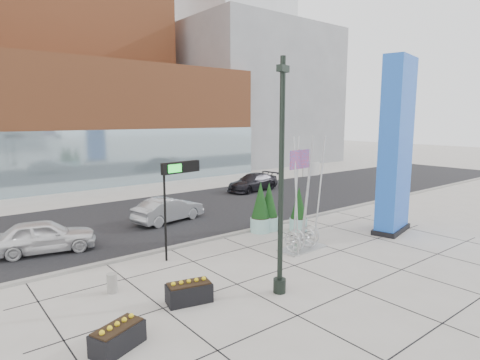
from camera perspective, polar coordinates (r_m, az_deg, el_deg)
ground at (r=16.98m, az=2.86°, el=-11.87°), size 160.00×160.00×0.00m
street_asphalt at (r=25.02m, az=-12.54°, el=-5.24°), size 80.00×12.00×0.02m
curb_edge at (r=19.97m, az=-4.84°, el=-8.51°), size 80.00×0.30×0.12m
tower_podium at (r=40.56m, az=-22.26°, el=7.46°), size 34.00×10.00×11.00m
tower_glass_front at (r=36.16m, az=-19.81°, el=2.74°), size 34.00×0.60×5.00m
building_grey_parking at (r=57.19m, az=1.21°, el=11.82°), size 20.00×18.00×18.00m
blue_pylon at (r=22.32m, az=21.28°, el=4.07°), size 2.93×1.80×9.07m
lamp_post at (r=13.50m, az=5.83°, el=-2.94°), size 0.54×0.44×7.95m
public_art_sculpture at (r=18.67m, az=8.96°, el=-5.63°), size 2.35×1.24×5.23m
concrete_bollard at (r=14.98m, az=-17.74°, el=-13.78°), size 0.35×0.35×0.68m
overhead_street_sign at (r=17.10m, az=-8.65°, el=0.56°), size 1.96×0.45×4.16m
round_planter_east at (r=21.75m, az=8.35°, el=-4.22°), size 0.95×0.95×2.38m
round_planter_mid at (r=21.24m, az=2.93°, el=-4.03°), size 1.08×1.08×2.70m
round_planter_west at (r=21.64m, az=4.12°, el=-3.92°), size 1.04×1.04×2.61m
box_planter_north at (r=13.73m, az=-7.26°, el=-15.46°), size 1.58×1.05×0.80m
box_planter_south at (r=11.67m, az=-16.99°, el=-20.49°), size 1.56×1.16×0.77m
car_white_west at (r=20.14m, az=-26.11°, el=-7.22°), size 4.65×2.72×1.49m
car_silver_mid at (r=23.73m, az=-10.12°, el=-4.19°), size 4.54×2.33×1.43m
car_dark_east at (r=33.25m, az=1.86°, el=-0.34°), size 5.10×2.62×1.42m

